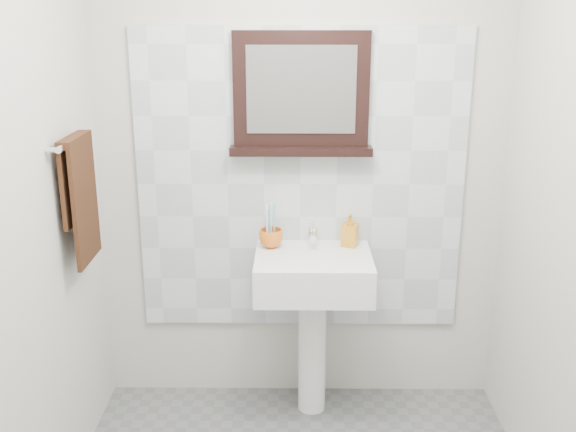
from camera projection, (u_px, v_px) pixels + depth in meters
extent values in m
cube|color=beige|center=(300.00, 163.00, 3.28)|extent=(2.00, 0.01, 2.50)
cube|color=beige|center=(3.00, 235.00, 2.24)|extent=(0.01, 2.20, 2.50)
cube|color=silver|center=(300.00, 184.00, 3.30)|extent=(1.60, 0.02, 1.50)
cylinder|color=white|center=(312.00, 348.00, 3.38)|extent=(0.14, 0.14, 0.68)
cube|color=white|center=(313.00, 273.00, 3.20)|extent=(0.55, 0.44, 0.18)
cylinder|color=silver|center=(314.00, 260.00, 3.15)|extent=(0.32, 0.32, 0.02)
cylinder|color=#4C4C4F|center=(314.00, 258.00, 3.15)|extent=(0.04, 0.04, 0.00)
cylinder|color=silver|center=(313.00, 236.00, 3.30)|extent=(0.04, 0.04, 0.09)
cylinder|color=silver|center=(313.00, 235.00, 3.25)|extent=(0.02, 0.10, 0.02)
cube|color=silver|center=(313.00, 225.00, 3.30)|extent=(0.02, 0.07, 0.01)
imported|color=orange|center=(271.00, 238.00, 3.27)|extent=(0.12, 0.12, 0.09)
cylinder|color=white|center=(267.00, 227.00, 3.24)|extent=(0.01, 0.01, 0.19)
cube|color=white|center=(267.00, 207.00, 3.21)|extent=(0.01, 0.01, 0.03)
cylinder|color=#5CB4D4|center=(274.00, 227.00, 3.24)|extent=(0.01, 0.01, 0.19)
cube|color=#5CB4D4|center=(274.00, 207.00, 3.21)|extent=(0.01, 0.01, 0.03)
cylinder|color=white|center=(271.00, 225.00, 3.27)|extent=(0.01, 0.01, 0.19)
cube|color=white|center=(271.00, 205.00, 3.24)|extent=(0.01, 0.01, 0.03)
cylinder|color=#5CB4D4|center=(269.00, 226.00, 3.26)|extent=(0.01, 0.01, 0.19)
cube|color=#5CB4D4|center=(269.00, 205.00, 3.23)|extent=(0.01, 0.01, 0.03)
imported|color=#C96017|center=(350.00, 230.00, 3.28)|extent=(0.09, 0.10, 0.16)
cube|color=black|center=(301.00, 89.00, 3.14)|extent=(0.64, 0.06, 0.53)
cube|color=#99999E|center=(301.00, 90.00, 3.11)|extent=(0.51, 0.01, 0.41)
cube|color=black|center=(301.00, 150.00, 3.20)|extent=(0.68, 0.11, 0.04)
cylinder|color=silver|center=(74.00, 141.00, 2.79)|extent=(0.03, 0.40, 0.03)
cylinder|color=silver|center=(51.00, 150.00, 2.61)|extent=(0.05, 0.02, 0.02)
cylinder|color=silver|center=(81.00, 133.00, 2.98)|extent=(0.05, 0.02, 0.02)
cube|color=black|center=(85.00, 203.00, 2.87)|extent=(0.02, 0.30, 0.52)
cube|color=black|center=(74.00, 183.00, 2.85)|extent=(0.02, 0.30, 0.34)
cube|color=black|center=(74.00, 139.00, 2.79)|extent=(0.06, 0.30, 0.03)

